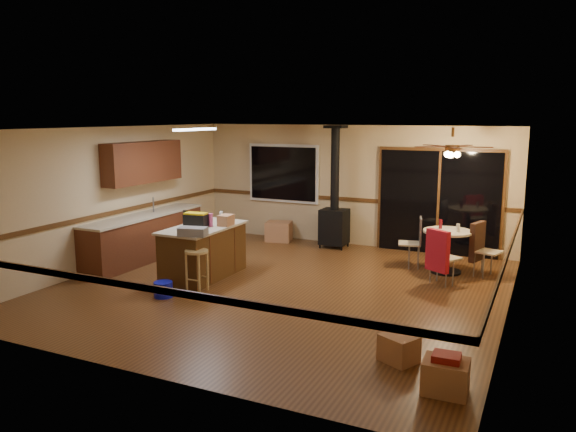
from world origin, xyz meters
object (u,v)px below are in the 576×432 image
Objects in this scene: wood_stove at (334,214)px; box_under_window at (279,231)px; bar_stool at (197,271)px; kitchen_island at (203,251)px; toolbox_grey at (193,232)px; box_corner_a at (445,377)px; box_corner_b at (399,348)px; blue_bucket at (163,289)px; chair_right at (479,242)px; chair_near at (439,251)px; toolbox_black at (196,221)px; dining_table at (447,244)px; chair_left at (416,236)px.

box_under_window is (-1.35, 0.05, -0.51)m from wood_stove.
kitchen_island is at bearing 116.55° from bar_stool.
toolbox_grey is at bearing -67.88° from kitchen_island.
box_corner_b is (-0.62, 0.52, -0.02)m from box_corner_a.
bar_stool is 2.33× the size of blue_bucket.
chair_right reaches higher than box_corner_b.
toolbox_grey is at bearing -151.46° from chair_near.
wood_stove reaches higher than box_corner_a.
dining_table is at bearing 28.75° from toolbox_black.
bar_stool is 3.98m from chair_near.
box_under_window is at bearing 168.02° from chair_right.
chair_left is 1.33× the size of box_corner_b.
box_under_window is 6.48m from box_corner_b.
kitchen_island is at bearing 45.62° from toolbox_black.
chair_right reaches higher than kitchen_island.
chair_right is 1.80× the size of box_corner_b.
chair_right is at bearing 35.39° from toolbox_grey.
bar_stool reaches higher than box_under_window.
wood_stove is 3.60× the size of chair_near.
kitchen_island is 3.77× the size of toolbox_grey.
toolbox_black reaches higher than chair_right.
toolbox_grey is at bearing -84.89° from box_under_window.
box_under_window is at bearing 91.50° from blue_bucket.
kitchen_island is 2.40× the size of chair_near.
wood_stove is at bearing 76.52° from bar_stool.
chair_left is (2.85, 2.96, 0.25)m from bar_stool.
chair_right reaches higher than box_corner_a.
toolbox_grey is at bearing -144.61° from chair_right.
dining_table is 1.24× the size of chair_near.
box_under_window is at bearing 90.91° from kitchen_island.
dining_table is 0.54m from chair_right.
box_corner_a is (4.31, -1.77, -0.80)m from toolbox_grey.
box_corner_a is (3.30, -5.54, -0.56)m from wood_stove.
toolbox_grey is 0.64× the size of chair_right.
bar_stool is 4.56m from box_corner_a.
blue_bucket is (-1.24, -4.29, -0.61)m from wood_stove.
toolbox_grey is at bearing 66.10° from blue_bucket.
kitchen_island is 3.70× the size of box_corner_a.
box_corner_a is (1.37, -4.68, -0.42)m from chair_left.
wood_stove is 6.48m from box_corner_a.
toolbox_black is 0.57× the size of chair_near.
box_corner_b is at bearing -18.47° from bar_stool.
dining_table reaches higher than blue_bucket.
toolbox_grey is 0.51× the size of dining_table.
box_under_window is at bearing 165.02° from dining_table.
chair_near is at bearing 32.93° from blue_bucket.
box_under_window is (-0.05, 3.10, -0.23)m from kitchen_island.
chair_left is at bearing 168.15° from dining_table.
wood_stove is 5.65× the size of toolbox_grey.
toolbox_grey is 0.65× the size of bar_stool.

